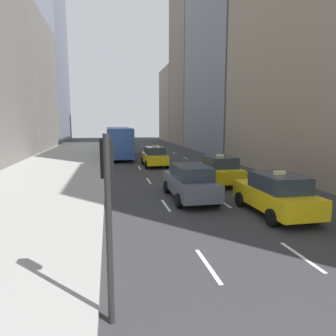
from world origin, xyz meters
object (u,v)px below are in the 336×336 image
Objects in this scene: city_bus at (119,141)px; sedan_black_near at (190,182)px; taxi_second at (155,156)px; taxi_lead at (219,170)px; traffic_light_pole at (108,199)px; taxi_third at (276,194)px.

sedan_black_near is at bearing -81.87° from city_bus.
taxi_second is 11.71m from sedan_black_near.
taxi_lead is 8.74m from taxi_second.
taxi_second is at bearing 108.68° from taxi_lead.
taxi_third is at bearing 39.37° from traffic_light_pole.
taxi_second and taxi_third have the same top height.
traffic_light_pole reaches higher than sedan_black_near.
sedan_black_near is (-2.80, -3.43, 0.01)m from taxi_lead.
city_bus is 3.23× the size of traffic_light_pole.
sedan_black_near is 9.67m from traffic_light_pole.
city_bus is (-2.81, 19.69, 0.90)m from sedan_black_near.
city_bus is at bearing 98.13° from sedan_black_near.
traffic_light_pole is at bearing -119.11° from taxi_lead.
taxi_second is 1.22× the size of traffic_light_pole.
city_bus is at bearing 103.80° from taxi_third.
city_bus is (-2.81, 7.99, 0.91)m from taxi_second.
taxi_second is at bearing 79.04° from traffic_light_pole.
taxi_lead is 13.96m from traffic_light_pole.
taxi_second is 8.52m from city_bus.
traffic_light_pole reaches higher than taxi_third.
sedan_black_near is 0.42× the size of city_bus.
taxi_second is 0.91× the size of sedan_black_near.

